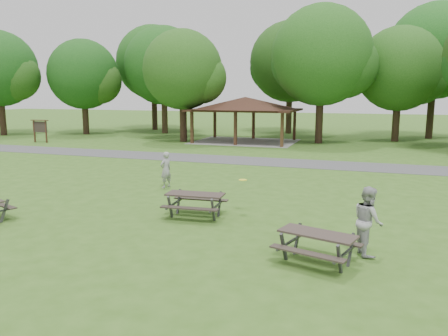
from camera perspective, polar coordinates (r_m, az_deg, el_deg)
ground at (r=13.57m, az=-9.62°, el=-7.92°), size 160.00×160.00×0.00m
asphalt_path at (r=26.40m, az=5.01°, el=0.86°), size 120.00×3.20×0.02m
pavilion at (r=36.79m, az=2.80°, el=8.19°), size 8.60×7.01×3.76m
notice_board at (r=39.46m, az=-22.91°, el=4.99°), size 1.60×0.30×1.88m
tree_row_a at (r=47.79m, az=-27.27°, el=11.21°), size 7.56×7.20×9.97m
tree_row_b at (r=45.81m, az=-17.79°, el=11.31°), size 7.14×6.80×9.28m
tree_row_c at (r=45.17m, az=-7.77°, el=12.82°), size 8.19×7.80×10.67m
tree_row_d at (r=37.13m, az=-5.31°, el=12.35°), size 6.93×6.60×9.27m
tree_row_e at (r=36.68m, az=12.78°, el=13.77°), size 8.40×8.00×11.02m
tree_row_f at (r=39.92m, az=22.05°, el=11.61°), size 7.35×7.00×9.55m
tree_deep_a at (r=49.68m, az=-9.10°, el=13.19°), size 8.40×8.00×11.38m
tree_deep_b at (r=45.17m, az=8.76°, el=13.24°), size 8.40×8.00×11.13m
tree_deep_c at (r=43.74m, az=26.01°, el=13.23°), size 8.82×8.40×11.90m
picnic_table_middle at (r=14.56m, az=-3.78°, el=-4.08°), size 2.02×1.68×0.83m
picnic_table_far at (r=10.93m, az=12.09°, el=-9.18°), size 2.16×1.91×0.80m
frisbee_in_flight at (r=14.90m, az=2.48°, el=-1.56°), size 0.29×0.29×0.02m
frisbee_thrower at (r=19.15m, az=-7.61°, el=-0.23°), size 0.57×0.68×1.58m
frisbee_catcher at (r=11.76m, az=18.31°, el=-6.55°), size 0.93×1.04×1.78m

